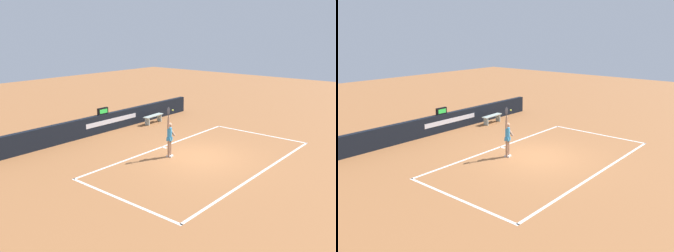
% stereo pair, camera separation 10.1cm
% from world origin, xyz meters
% --- Properties ---
extents(ground_plane, '(60.00, 60.00, 0.00)m').
position_xyz_m(ground_plane, '(0.00, 0.00, 0.00)').
color(ground_plane, '#9F6237').
extents(court_lines, '(10.47, 5.32, 0.00)m').
position_xyz_m(court_lines, '(0.00, -0.39, 0.00)').
color(court_lines, white).
rests_on(court_lines, ground).
extents(back_wall, '(14.29, 0.28, 1.02)m').
position_xyz_m(back_wall, '(0.00, 6.48, 0.51)').
color(back_wall, black).
rests_on(back_wall, ground).
extents(speed_display, '(0.68, 0.16, 0.37)m').
position_xyz_m(speed_display, '(-0.06, 6.48, 1.21)').
color(speed_display, black).
rests_on(speed_display, back_wall).
extents(tennis_player, '(0.46, 0.37, 2.31)m').
position_xyz_m(tennis_player, '(-0.83, 1.01, 0.94)').
color(tennis_player, '#A3785B').
rests_on(tennis_player, ground).
extents(tennis_ball, '(0.07, 0.07, 0.07)m').
position_xyz_m(tennis_ball, '(-0.83, 0.83, 2.17)').
color(tennis_ball, '#CBDE3A').
extents(courtside_bench_near, '(1.57, 0.46, 0.51)m').
position_xyz_m(courtside_bench_near, '(3.20, 5.66, 0.38)').
color(courtside_bench_near, '#A9BAB2').
rests_on(courtside_bench_near, ground).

